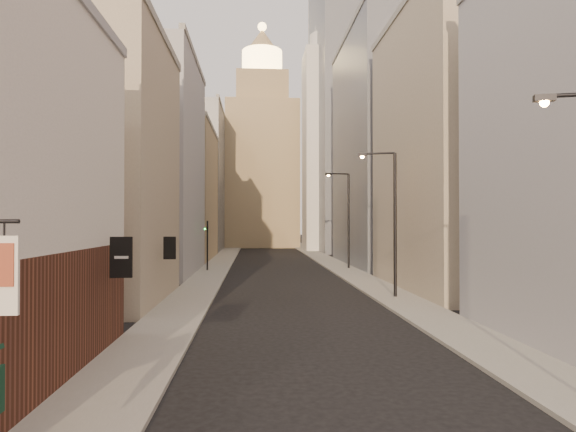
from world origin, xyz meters
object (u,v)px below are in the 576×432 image
Objects in this scene: streetlamp_mid at (391,215)px; white_tower at (327,142)px; traffic_light_left at (207,234)px; clock_tower at (262,158)px; streetlamp_far at (346,214)px.

white_tower is at bearing 102.89° from streetlamp_mid.
traffic_light_left is at bearing -116.60° from white_tower.
streetlamp_far is at bearing -80.39° from clock_tower.
clock_tower reaches higher than white_tower.
clock_tower is at bearing -98.48° from traffic_light_left.
traffic_light_left is (-14.06, -1.14, -2.00)m from streetlamp_far.
streetlamp_mid is at bearing 125.87° from traffic_light_left.
clock_tower is 49.15m from streetlamp_far.
streetlamp_mid is 0.95× the size of streetlamp_far.
clock_tower is 67.31m from streetlamp_mid.
traffic_light_left is (-13.35, 17.63, -1.70)m from streetlamp_mid.
white_tower reaches higher than traffic_light_left.
streetlamp_mid is 22.18m from traffic_light_left.
traffic_light_left is (-6.10, -48.15, -13.98)m from clock_tower.
clock_tower is 8.98× the size of traffic_light_left.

